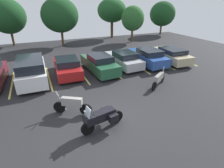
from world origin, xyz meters
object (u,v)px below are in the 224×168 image
Objects in this scene: car_blue at (147,57)px; motorcycle_third at (159,79)px; car_white at (32,70)px; car_green at (99,64)px; motorcycle_touring at (101,117)px; car_champagne at (170,55)px; car_red at (67,67)px; motorcycle_second at (72,105)px; car_silver at (124,59)px.

motorcycle_third is at bearing -113.93° from car_blue.
car_white is 5.28m from car_green.
car_champagne is at bearing 35.66° from motorcycle_touring.
motorcycle_touring is at bearing -152.46° from motorcycle_third.
car_white is 12.65m from car_champagne.
car_green is at bearing 123.35° from motorcycle_third.
car_white is 2.70m from car_red.
motorcycle_third is at bearing 8.98° from motorcycle_second.
car_silver is at bearing 172.48° from car_blue.
motorcycle_touring is 12.09m from car_champagne.
car_green is 1.06× the size of car_silver.
motorcycle_touring is 0.46× the size of car_green.
car_blue is (8.32, 5.49, 0.17)m from motorcycle_second.
car_white reaches higher than motorcycle_touring.
car_silver is (5.96, 5.80, 0.12)m from motorcycle_second.
car_blue is (4.87, 0.12, 0.01)m from car_green.
motorcycle_touring is 1.15× the size of motorcycle_third.
car_red is 0.93× the size of car_green.
motorcycle_touring is 10.32m from car_blue.
car_champagne reaches higher than motorcycle_touring.
car_white is at bearing -170.24° from car_red.
motorcycle_second is (-1.00, 1.78, -0.08)m from motorcycle_touring.
motorcycle_touring is at bearing -60.76° from motorcycle_second.
motorcycle_third is 0.39× the size of car_champagne.
car_white reaches higher than motorcycle_second.
car_red is (0.82, 5.78, 0.13)m from motorcycle_second.
car_green is (2.63, -0.41, 0.03)m from car_red.
car_blue reaches higher than motorcycle_touring.
car_red is at bearing 177.77° from car_blue.
car_green reaches higher than car_red.
motorcycle_second is 9.97m from car_blue.
car_silver reaches higher than motorcycle_touring.
motorcycle_third is at bearing 27.54° from motorcycle_touring.
car_champagne is at bearing -2.92° from car_red.
motorcycle_third is 0.43× the size of car_red.
car_champagne is at bearing -0.74° from car_green.
motorcycle_second is 0.38× the size of car_green.
car_white is 0.99× the size of car_champagne.
car_blue reaches higher than car_silver.
car_green reaches higher than car_champagne.
car_champagne is (7.37, -0.09, -0.03)m from car_green.
car_champagne reaches higher than motorcycle_second.
car_blue is at bearing -2.23° from car_red.
car_white is at bearing -176.51° from car_silver.
car_silver is 2.38m from car_blue.
car_blue is at bearing 1.44° from car_green.
car_silver is 0.94× the size of car_champagne.
motorcycle_third is at bearing -56.65° from car_green.
motorcycle_second is 0.42× the size of car_red.
car_green reaches higher than car_blue.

